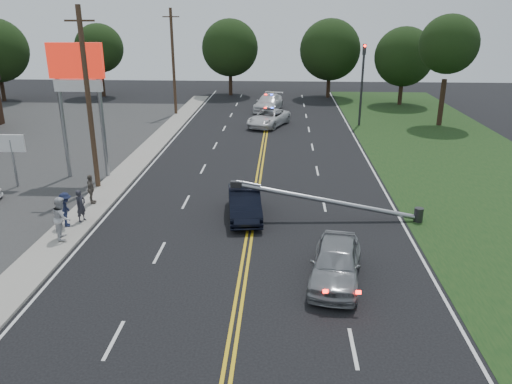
# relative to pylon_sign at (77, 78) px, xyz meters

# --- Properties ---
(ground) EXTENTS (120.00, 120.00, 0.00)m
(ground) POSITION_rel_pylon_sign_xyz_m (10.50, -14.00, -6.00)
(ground) COLOR black
(ground) RESTS_ON ground
(sidewalk) EXTENTS (1.80, 70.00, 0.12)m
(sidewalk) POSITION_rel_pylon_sign_xyz_m (2.10, -4.00, -5.94)
(sidewalk) COLOR gray
(sidewalk) RESTS_ON ground
(centerline_yellow) EXTENTS (0.36, 80.00, 0.00)m
(centerline_yellow) POSITION_rel_pylon_sign_xyz_m (10.50, -4.00, -5.99)
(centerline_yellow) COLOR gold
(centerline_yellow) RESTS_ON ground
(pylon_sign) EXTENTS (3.20, 0.35, 8.00)m
(pylon_sign) POSITION_rel_pylon_sign_xyz_m (0.00, 0.00, 0.00)
(pylon_sign) COLOR gray
(pylon_sign) RESTS_ON ground
(small_sign) EXTENTS (1.60, 0.14, 3.10)m
(small_sign) POSITION_rel_pylon_sign_xyz_m (-3.50, -2.00, -3.66)
(small_sign) COLOR gray
(small_sign) RESTS_ON ground
(traffic_signal) EXTENTS (0.28, 0.41, 7.05)m
(traffic_signal) POSITION_rel_pylon_sign_xyz_m (18.80, 16.00, -1.79)
(traffic_signal) COLOR #2D2D30
(traffic_signal) RESTS_ON ground
(fallen_streetlight) EXTENTS (9.36, 0.44, 1.91)m
(fallen_streetlight) POSITION_rel_pylon_sign_xyz_m (14.69, -6.00, -5.08)
(fallen_streetlight) COLOR #2D2D30
(fallen_streetlight) RESTS_ON ground
(utility_pole_mid) EXTENTS (1.60, 0.28, 10.00)m
(utility_pole_mid) POSITION_rel_pylon_sign_xyz_m (1.30, -2.00, -0.91)
(utility_pole_mid) COLOR #382619
(utility_pole_mid) RESTS_ON ground
(utility_pole_far) EXTENTS (1.60, 0.28, 10.00)m
(utility_pole_far) POSITION_rel_pylon_sign_xyz_m (1.30, 20.00, -0.91)
(utility_pole_far) COLOR #382619
(utility_pole_far) RESTS_ON ground
(tree_5) EXTENTS (5.61, 5.61, 8.44)m
(tree_5) POSITION_rel_pylon_sign_xyz_m (-9.75, 30.79, -0.38)
(tree_5) COLOR black
(tree_5) RESTS_ON ground
(tree_6) EXTENTS (6.70, 6.70, 8.95)m
(tree_6) POSITION_rel_pylon_sign_xyz_m (5.47, 32.65, -0.41)
(tree_6) COLOR black
(tree_6) RESTS_ON ground
(tree_7) EXTENTS (6.99, 6.99, 8.99)m
(tree_7) POSITION_rel_pylon_sign_xyz_m (17.24, 31.50, -0.51)
(tree_7) COLOR black
(tree_7) RESTS_ON ground
(tree_8) EXTENTS (6.25, 6.25, 8.24)m
(tree_8) POSITION_rel_pylon_sign_xyz_m (24.74, 27.03, -0.89)
(tree_8) COLOR black
(tree_8) RESTS_ON ground
(tree_9) EXTENTS (5.01, 5.01, 9.52)m
(tree_9) POSITION_rel_pylon_sign_xyz_m (26.02, 16.50, 0.99)
(tree_9) COLOR black
(tree_9) RESTS_ON ground
(crashed_sedan) EXTENTS (2.08, 4.54, 1.44)m
(crashed_sedan) POSITION_rel_pylon_sign_xyz_m (10.11, -5.86, -5.27)
(crashed_sedan) COLOR black
(crashed_sedan) RESTS_ON ground
(waiting_sedan) EXTENTS (2.54, 4.77, 1.54)m
(waiting_sedan) POSITION_rel_pylon_sign_xyz_m (14.02, -11.94, -5.23)
(waiting_sedan) COLOR gray
(waiting_sedan) RESTS_ON ground
(emergency_a) EXTENTS (4.23, 5.79, 1.46)m
(emergency_a) POSITION_rel_pylon_sign_xyz_m (10.66, 15.20, -5.27)
(emergency_a) COLOR silver
(emergency_a) RESTS_ON ground
(emergency_b) EXTENTS (3.30, 5.92, 1.62)m
(emergency_b) POSITION_rel_pylon_sign_xyz_m (10.43, 22.68, -5.19)
(emergency_b) COLOR silver
(emergency_b) RESTS_ON ground
(bystander_a) EXTENTS (0.55, 0.67, 1.57)m
(bystander_a) POSITION_rel_pylon_sign_xyz_m (2.36, -7.09, -5.09)
(bystander_a) COLOR #2A2932
(bystander_a) RESTS_ON sidewalk
(bystander_b) EXTENTS (0.99, 1.12, 1.93)m
(bystander_b) POSITION_rel_pylon_sign_xyz_m (2.28, -9.01, -4.91)
(bystander_b) COLOR silver
(bystander_b) RESTS_ON sidewalk
(bystander_c) EXTENTS (0.91, 1.20, 1.65)m
(bystander_c) POSITION_rel_pylon_sign_xyz_m (1.89, -7.69, -5.05)
(bystander_c) COLOR #161C38
(bystander_c) RESTS_ON sidewalk
(bystander_d) EXTENTS (0.58, 0.98, 1.57)m
(bystander_d) POSITION_rel_pylon_sign_xyz_m (1.98, -4.75, -5.09)
(bystander_d) COLOR #62574E
(bystander_d) RESTS_ON sidewalk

